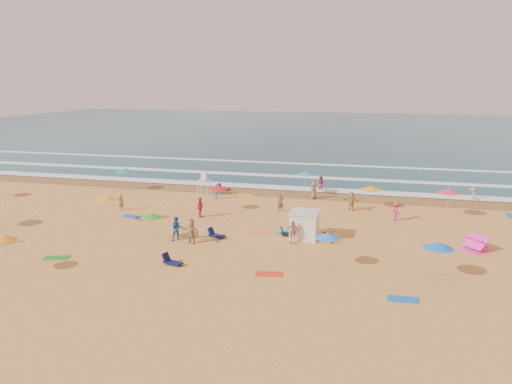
# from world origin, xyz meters

# --- Properties ---
(ground) EXTENTS (220.00, 220.00, 0.00)m
(ground) POSITION_xyz_m (0.00, 0.00, 0.00)
(ground) COLOR gold
(ground) RESTS_ON ground
(ocean) EXTENTS (220.00, 140.00, 0.18)m
(ocean) POSITION_xyz_m (0.00, 84.00, 0.00)
(ocean) COLOR #0C4756
(ocean) RESTS_ON ground
(wet_sand) EXTENTS (220.00, 220.00, 0.00)m
(wet_sand) POSITION_xyz_m (0.00, 12.50, 0.01)
(wet_sand) COLOR olive
(wet_sand) RESTS_ON ground
(surf_foam) EXTENTS (200.00, 18.70, 0.05)m
(surf_foam) POSITION_xyz_m (0.00, 21.32, 0.10)
(surf_foam) COLOR white
(surf_foam) RESTS_ON ground
(cabana) EXTENTS (2.00, 2.00, 2.00)m
(cabana) POSITION_xyz_m (7.40, -2.31, 1.00)
(cabana) COLOR white
(cabana) RESTS_ON ground
(cabana_roof) EXTENTS (2.20, 2.20, 0.12)m
(cabana_roof) POSITION_xyz_m (7.40, -2.31, 2.06)
(cabana_roof) COLOR silver
(cabana_roof) RESTS_ON cabana
(bicycle) EXTENTS (1.44, 1.70, 0.88)m
(bicycle) POSITION_xyz_m (9.30, -2.61, 0.44)
(bicycle) COLOR black
(bicycle) RESTS_ON ground
(lifeguard_stand) EXTENTS (1.20, 1.20, 2.10)m
(lifeguard_stand) POSITION_xyz_m (-5.19, 9.62, 1.05)
(lifeguard_stand) COLOR white
(lifeguard_stand) RESTS_ON ground
(beach_umbrellas) EXTENTS (56.02, 28.23, 0.74)m
(beach_umbrellas) POSITION_xyz_m (1.22, 0.12, 2.16)
(beach_umbrellas) COLOR green
(beach_umbrellas) RESTS_ON ground
(loungers) EXTENTS (58.58, 26.23, 0.34)m
(loungers) POSITION_xyz_m (2.63, -3.35, 0.17)
(loungers) COLOR #101951
(loungers) RESTS_ON ground
(towels) EXTENTS (58.37, 23.80, 0.03)m
(towels) POSITION_xyz_m (0.59, -2.54, 0.01)
(towels) COLOR red
(towels) RESTS_ON ground
(popup_tents) EXTENTS (7.59, 12.69, 1.20)m
(popup_tents) POSITION_xyz_m (22.33, 3.34, 0.60)
(popup_tents) COLOR #FC38B2
(popup_tents) RESTS_ON ground
(beachgoers) EXTENTS (50.14, 26.54, 2.12)m
(beachgoers) POSITION_xyz_m (1.46, 2.27, 0.83)
(beachgoers) COLOR #BE2F5B
(beachgoers) RESTS_ON ground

